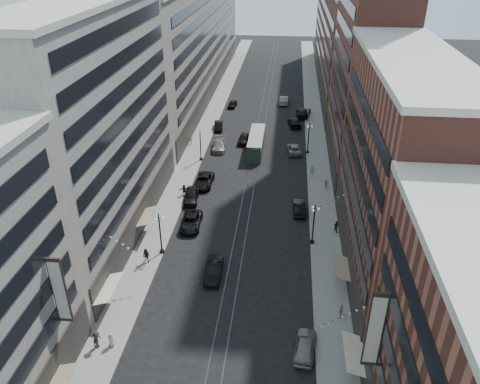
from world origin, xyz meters
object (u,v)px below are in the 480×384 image
at_px(streetcar, 256,144).
at_px(car_4, 305,346).
at_px(car_11, 294,149).
at_px(pedestrian_4, 341,310).
at_px(car_12, 302,112).
at_px(lamppost_se_mid, 309,137).
at_px(car_extra_0, 294,122).
at_px(car_13, 244,139).
at_px(car_extra_1, 191,196).
at_px(pedestrian_1, 111,340).
at_px(pedestrian_extra_0, 326,184).
at_px(car_7, 204,181).
at_px(pedestrian_5, 184,190).
at_px(lamppost_se_far, 314,223).
at_px(car_2, 191,222).
at_px(car_extra_2, 219,126).
at_px(car_9, 232,104).
at_px(pedestrian_6, 191,140).
at_px(pedestrian_9, 309,113).
at_px(pedestrian_7, 336,226).
at_px(car_14, 284,100).
at_px(car_10, 299,207).
at_px(pedestrian_extra_1, 97,340).
at_px(car_5, 214,270).
at_px(pedestrian_2, 146,256).
at_px(pedestrian_8, 312,170).

relative_size(streetcar, car_4, 2.42).
height_order(streetcar, car_11, streetcar).
height_order(pedestrian_4, car_12, car_12).
bearing_deg(lamppost_se_mid, car_extra_0, 100.06).
height_order(car_13, car_extra_1, car_extra_1).
relative_size(pedestrian_1, pedestrian_extra_0, 0.93).
xyz_separation_m(car_7, pedestrian_5, (-2.38, -3.54, 0.17)).
relative_size(car_13, car_extra_0, 0.85).
distance_m(car_7, car_13, 18.18).
bearing_deg(lamppost_se_far, pedestrian_1, -135.50).
distance_m(car_2, car_extra_2, 35.86).
height_order(car_9, pedestrian_extra_0, pedestrian_extra_0).
bearing_deg(car_9, pedestrian_6, -97.32).
height_order(car_2, pedestrian_5, pedestrian_5).
distance_m(pedestrian_6, pedestrian_9, 27.93).
xyz_separation_m(pedestrian_6, pedestrian_7, (24.71, -26.93, -0.00)).
bearing_deg(pedestrian_6, lamppost_se_far, 104.15).
bearing_deg(car_13, car_4, -75.36).
height_order(pedestrian_4, pedestrian_7, pedestrian_7).
bearing_deg(pedestrian_4, pedestrian_5, 46.72).
xyz_separation_m(car_14, pedestrian_extra_0, (7.41, -40.80, 0.08)).
bearing_deg(lamppost_se_far, car_10, 101.93).
xyz_separation_m(car_10, car_13, (-10.22, 24.15, 0.03)).
relative_size(car_extra_0, pedestrian_extra_1, 3.03).
distance_m(car_5, pedestrian_2, 8.43).
distance_m(car_extra_0, pedestrian_extra_1, 63.59).
bearing_deg(pedestrian_4, car_2, 55.32).
bearing_deg(car_7, car_5, -76.18).
relative_size(car_13, car_14, 0.89).
height_order(car_10, car_extra_1, car_extra_1).
xyz_separation_m(pedestrian_9, pedestrian_extra_0, (1.77, -31.92, -0.12)).
relative_size(pedestrian_1, pedestrian_8, 0.79).
bearing_deg(lamppost_se_far, car_5, -146.31).
xyz_separation_m(pedestrian_2, car_11, (17.30, 34.22, -0.37)).
relative_size(car_7, car_10, 1.18).
relative_size(car_2, pedestrian_4, 3.63).
bearing_deg(car_11, pedestrian_6, -11.95).
bearing_deg(car_4, car_5, -37.74).
height_order(car_extra_2, pedestrian_extra_0, pedestrian_extra_0).
bearing_deg(car_10, pedestrian_9, -95.20).
distance_m(lamppost_se_mid, car_extra_1, 25.77).
distance_m(car_9, pedestrian_7, 52.89).
relative_size(car_2, car_14, 1.04).
bearing_deg(car_extra_2, pedestrian_7, -66.18).
bearing_deg(car_10, car_13, -68.82).
xyz_separation_m(car_9, pedestrian_9, (17.15, -5.35, 0.40)).
xyz_separation_m(pedestrian_8, car_extra_0, (-2.92, 22.35, -0.30)).
relative_size(lamppost_se_far, pedestrian_9, 2.93).
height_order(streetcar, pedestrian_2, streetcar).
bearing_deg(car_7, pedestrian_extra_1, -96.29).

